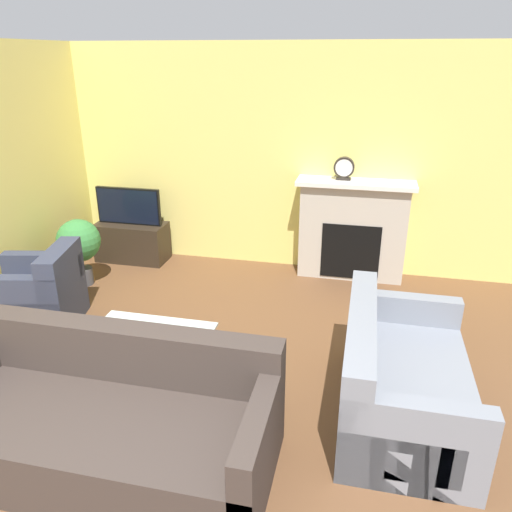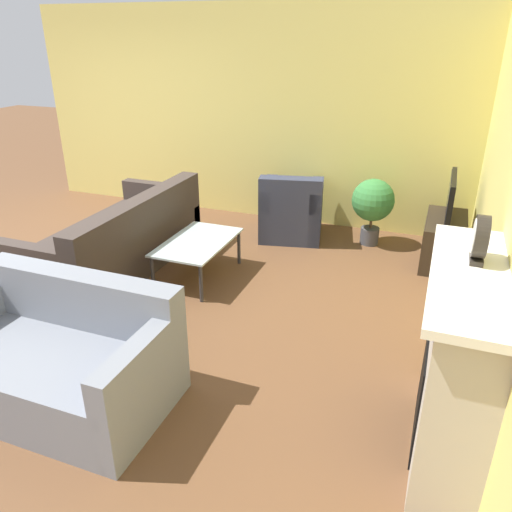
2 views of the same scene
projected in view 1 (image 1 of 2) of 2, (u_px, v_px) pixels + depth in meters
The scene contains 10 objects.
wall_back at pixel (263, 160), 6.11m from camera, with size 7.84×0.06×2.70m.
fireplace at pixel (352, 228), 5.97m from camera, with size 1.36×0.40×1.20m.
tv_stand at pixel (132, 242), 6.58m from camera, with size 0.92×0.43×0.50m.
tv at pixel (129, 206), 6.40m from camera, with size 0.86×0.06×0.48m.
couch_sectional at pixel (108, 423), 3.31m from camera, with size 2.23×1.00×0.82m.
couch_loveseat at pixel (399, 381), 3.72m from camera, with size 0.91×1.57×0.82m.
armchair_by_window at pixel (38, 297), 4.97m from camera, with size 0.95×0.89×0.82m.
coffee_table at pixel (150, 338), 4.14m from camera, with size 1.01×0.60×0.41m.
potted_plant at pixel (79, 243), 5.78m from camera, with size 0.50×0.50×0.80m.
mantel_clock at pixel (344, 168), 5.73m from camera, with size 0.24×0.07×0.27m.
Camera 1 is at (1.26, -1.42, 2.56)m, focal length 35.00 mm.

